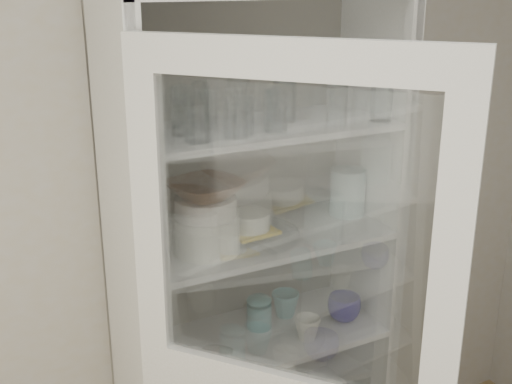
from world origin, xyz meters
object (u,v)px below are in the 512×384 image
yellow_trivet (250,230)px  goblet_3 (345,85)px  terracotta_bowl (205,189)px  mug_blue (344,308)px  goblet_2 (239,94)px  mug_teal (285,304)px  plate_stack_front (206,234)px  glass_platter (250,234)px  measuring_cups (214,356)px  white_ramekin (250,221)px  grey_bowl_stack (347,192)px  plate_stack_back (148,233)px  mug_white (307,328)px  goblet_0 (200,100)px  cream_bowl (206,207)px  white_canister (148,340)px  pantry_cabinet (248,307)px  goblet_1 (181,104)px  teal_jar (259,313)px

yellow_trivet → goblet_3: bearing=10.0°
terracotta_bowl → mug_blue: bearing=-1.7°
goblet_2 → mug_teal: (0.18, -0.03, -0.84)m
plate_stack_front → glass_platter: 0.20m
goblet_2 → measuring_cups: 0.91m
white_ramekin → grey_bowl_stack: (0.44, 0.03, 0.03)m
plate_stack_back → mug_white: 0.68m
goblet_0 → cream_bowl: 0.37m
goblet_0 → white_canister: 0.86m
terracotta_bowl → goblet_2: bearing=36.3°
goblet_0 → mug_white: goblet_0 is taller
pantry_cabinet → goblet_0: bearing=161.3°
goblet_1 → goblet_0: bearing=27.2°
glass_platter → yellow_trivet: (0.00, 0.00, 0.02)m
plate_stack_front → yellow_trivet: plate_stack_front is taller
white_canister → teal_jar: bearing=-1.5°
plate_stack_back → mug_teal: bearing=-7.4°
goblet_0 → goblet_3: (0.56, -0.05, 0.01)m
mug_blue → mug_teal: same height
white_ramekin → mug_white: size_ratio=1.45×
goblet_1 → yellow_trivet: (0.21, -0.08, -0.45)m
pantry_cabinet → plate_stack_front: bearing=-151.9°
goblet_3 → plate_stack_back: bearing=175.4°
plate_stack_front → cream_bowl: cream_bowl is taller
measuring_cups → white_canister: (-0.19, 0.14, 0.04)m
white_ramekin → grey_bowl_stack: 0.44m
cream_bowl → yellow_trivet: bearing=12.8°
white_ramekin → mug_blue: white_ramekin is taller
goblet_2 → plate_stack_back: size_ratio=0.88×
yellow_trivet → glass_platter: bearing=0.0°
pantry_cabinet → goblet_3: (0.41, 0.00, 0.81)m
plate_stack_back → mug_teal: (0.52, -0.07, -0.38)m
goblet_2 → grey_bowl_stack: (0.43, -0.07, -0.40)m
mug_blue → mug_white: 0.21m
glass_platter → grey_bowl_stack: grey_bowl_stack is taller
glass_platter → goblet_0: bearing=135.0°
goblet_3 → mug_blue: bearing=-113.1°
cream_bowl → mug_blue: cream_bowl is taller
pantry_cabinet → terracotta_bowl: (-0.21, -0.11, 0.54)m
goblet_3 → plate_stack_back: size_ratio=0.91×
mug_teal → goblet_0: bearing=170.3°
goblet_3 → glass_platter: goblet_3 is taller
goblet_0 → plate_stack_back: 0.50m
pantry_cabinet → mug_teal: size_ratio=19.27×
goblet_0 → grey_bowl_stack: bearing=-9.3°
goblet_1 → mug_teal: size_ratio=1.46×
plate_stack_back → glass_platter: (0.33, -0.14, -0.02)m
grey_bowl_stack → cream_bowl: bearing=-173.2°
grey_bowl_stack → measuring_cups: bearing=-169.3°
goblet_2 → measuring_cups: size_ratio=1.88×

